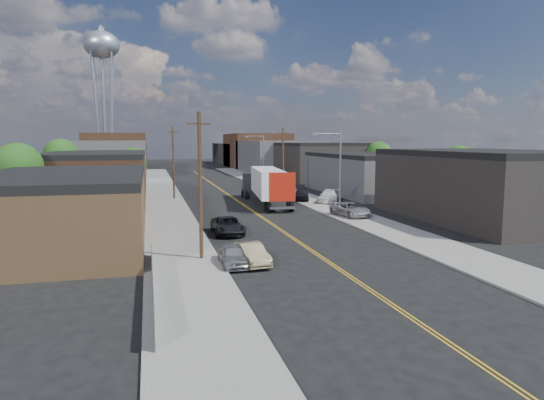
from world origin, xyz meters
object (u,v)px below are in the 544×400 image
car_left_a (233,255)px  car_right_lot_c (302,194)px  water_tower (102,50)px  car_right_lot_a (350,209)px  semi_truck (264,183)px  car_left_b (251,254)px  car_right_lot_b (329,196)px  car_left_c (228,226)px

car_left_a → car_right_lot_c: (14.60, 30.84, 0.23)m
water_tower → car_left_a: (15.60, -102.09, -29.95)m
water_tower → car_right_lot_a: bearing=-70.1°
semi_truck → car_left_b: (-7.98, -29.66, -1.90)m
car_right_lot_c → water_tower: bearing=129.7°
car_right_lot_a → car_right_lot_c: bearing=82.9°
car_left_a → car_left_b: car_left_b is taller
car_right_lot_b → semi_truck: bearing=-159.9°
car_left_a → car_right_lot_b: (17.40, 28.09, 0.21)m
semi_truck → car_right_lot_c: 5.76m
semi_truck → car_right_lot_a: semi_truck is taller
car_left_b → car_right_lot_a: bearing=41.8°
semi_truck → car_left_c: 20.61m
car_left_a → car_left_b: (1.22, 0.09, 0.01)m
semi_truck → car_right_lot_a: (6.19, -13.24, -1.73)m
car_right_lot_a → car_right_lot_c: (-0.80, 14.34, 0.05)m
car_left_a → car_right_lot_c: car_right_lot_c is taller
car_left_c → car_right_lot_a: size_ratio=1.03×
car_right_lot_a → car_left_a: bearing=-143.3°
semi_truck → car_left_b: semi_truck is taller
car_right_lot_a → car_right_lot_b: (2.00, 11.58, 0.04)m
car_left_b → car_left_c: (0.18, 10.67, 0.04)m
water_tower → car_right_lot_c: size_ratio=8.07×
car_left_c → car_right_lot_b: bearing=47.9°
water_tower → car_right_lot_b: size_ratio=7.01×
water_tower → car_left_b: 107.63m
car_left_b → car_right_lot_c: bearing=59.1°
car_left_a → car_right_lot_a: 22.57m
car_right_lot_c → car_left_c: bearing=-106.5°
car_left_a → car_right_lot_a: bearing=47.8°
car_left_b → car_left_c: bearing=81.7°
water_tower → car_right_lot_c: (30.20, -71.25, -29.72)m
semi_truck → car_right_lot_c: size_ratio=3.88×
semi_truck → car_left_b: 30.77m
water_tower → car_left_b: (16.82, -102.00, -29.94)m
car_left_b → car_right_lot_c: 33.54m
car_right_lot_b → car_left_c: bearing=-101.2°
semi_truck → car_right_lot_b: size_ratio=3.37×
car_right_lot_a → car_right_lot_b: size_ratio=0.99×
car_right_lot_b → car_right_lot_c: car_right_lot_c is taller
water_tower → car_left_a: bearing=-81.3°
car_left_c → water_tower: bearing=101.1°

